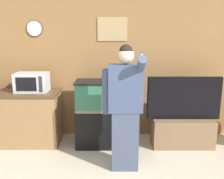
# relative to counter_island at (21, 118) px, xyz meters

# --- Properties ---
(wall_back_paneled) EXTENTS (10.00, 0.08, 2.60)m
(wall_back_paneled) POSITION_rel_counter_island_xyz_m (1.53, 0.42, 0.84)
(wall_back_paneled) COLOR olive
(wall_back_paneled) RESTS_ON ground_plane
(counter_island) EXTENTS (1.36, 0.59, 0.92)m
(counter_island) POSITION_rel_counter_island_xyz_m (0.00, 0.00, 0.00)
(counter_island) COLOR olive
(counter_island) RESTS_ON ground_plane
(microwave) EXTENTS (0.53, 0.34, 0.32)m
(microwave) POSITION_rel_counter_island_xyz_m (0.24, 0.02, 0.61)
(microwave) COLOR silver
(microwave) RESTS_ON counter_island
(aquarium_on_stand) EXTENTS (0.81, 0.48, 1.11)m
(aquarium_on_stand) POSITION_rel_counter_island_xyz_m (1.38, -0.06, 0.10)
(aquarium_on_stand) COLOR black
(aquarium_on_stand) RESTS_ON ground_plane
(tv_on_stand) EXTENTS (1.22, 0.40, 1.19)m
(tv_on_stand) POSITION_rel_counter_island_xyz_m (2.75, -0.10, -0.10)
(tv_on_stand) COLOR brown
(tv_on_stand) RESTS_ON ground_plane
(person_standing) EXTENTS (0.55, 0.41, 1.74)m
(person_standing) POSITION_rel_counter_island_xyz_m (1.74, -0.83, 0.44)
(person_standing) COLOR #424C66
(person_standing) RESTS_ON ground_plane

